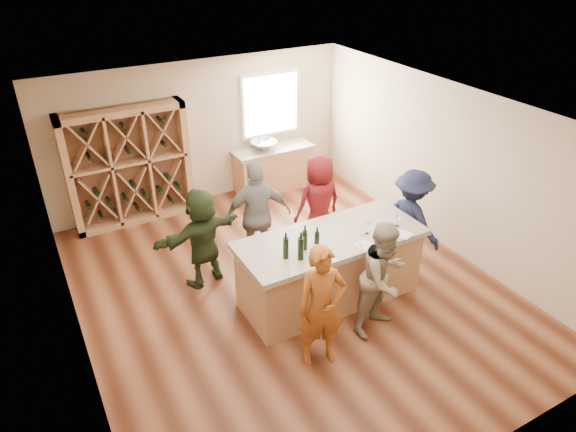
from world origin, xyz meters
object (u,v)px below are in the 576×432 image
wine_bottle_c (305,240)px  person_near_left (322,307)px  wine_rack (129,166)px  person_server (411,220)px  person_far_right (319,203)px  person_far_mid (258,216)px  tasting_counter_base (330,270)px  wine_bottle_d (317,241)px  wine_bottle_a (286,248)px  wine_bottle_b (301,249)px  person_near_right (384,278)px  person_far_left (202,237)px  sink (264,145)px

wine_bottle_c → person_near_left: size_ratio=0.17×
wine_rack → person_near_left: (1.12, -4.78, -0.25)m
person_server → person_far_right: person_far_right is taller
wine_bottle_c → person_server: (2.09, 0.23, -0.38)m
wine_bottle_c → person_server: bearing=6.1°
person_server → person_far_mid: (-2.12, 1.18, 0.07)m
wine_rack → tasting_counter_base: (1.91, -3.77, -0.60)m
wine_bottle_c → wine_bottle_d: bearing=-35.6°
wine_bottle_c → wine_bottle_a: bearing=-169.5°
person_far_mid → wine_bottle_b: bearing=97.5°
person_near_right → person_far_left: size_ratio=1.04×
wine_bottle_b → person_far_right: (1.27, 1.57, -0.38)m
tasting_counter_base → wine_bottle_b: 1.04m
person_near_left → person_far_mid: person_far_mid is taller
wine_bottle_b → sink: bearing=70.0°
person_near_left → person_far_right: 2.69m
wine_bottle_b → person_far_mid: (0.14, 1.58, -0.33)m
wine_bottle_d → person_far_left: bearing=126.4°
wine_rack → person_near_right: (2.18, -4.66, -0.27)m
wine_bottle_a → person_near_right: bearing=-33.9°
wine_bottle_a → person_far_left: 1.65m
wine_bottle_b → wine_bottle_c: size_ratio=1.13×
tasting_counter_base → person_far_left: size_ratio=1.63×
person_server → person_far_left: 3.28m
wine_bottle_d → person_far_mid: (-0.16, 1.50, -0.30)m
wine_rack → wine_bottle_a: (1.09, -3.93, 0.13)m
person_near_left → person_far_right: person_far_right is taller
wine_rack → person_far_right: wine_rack is taller
wine_bottle_a → person_far_right: (1.42, 1.45, -0.37)m
person_near_right → person_server: size_ratio=0.99×
wine_bottle_b → wine_bottle_d: (0.30, 0.08, -0.02)m
tasting_counter_base → wine_bottle_a: 1.11m
wine_bottle_c → person_far_right: (1.10, 1.39, -0.37)m
person_far_mid → wine_rack: bearing=-48.2°
wine_bottle_b → person_far_right: 2.05m
wine_bottle_b → person_near_left: size_ratio=0.19×
person_far_mid → person_near_right: bearing=122.3°
wine_bottle_b → wine_bottle_c: (0.17, 0.18, -0.02)m
person_near_right → person_server: 1.67m
tasting_counter_base → person_far_left: 1.98m
wine_bottle_b → person_far_left: bearing=117.0°
wine_bottle_a → wine_bottle_b: size_ratio=0.94×
person_far_right → sink: bearing=-95.5°
tasting_counter_base → person_server: bearing=4.6°
wine_bottle_a → person_far_left: (-0.64, 1.45, -0.43)m
wine_rack → sink: bearing=-1.5°
person_far_right → person_far_left: (-2.07, 0.00, -0.06)m
tasting_counter_base → person_near_right: (0.26, -0.89, 0.33)m
wine_rack → tasting_counter_base: 4.27m
wine_bottle_a → person_near_right: 1.37m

